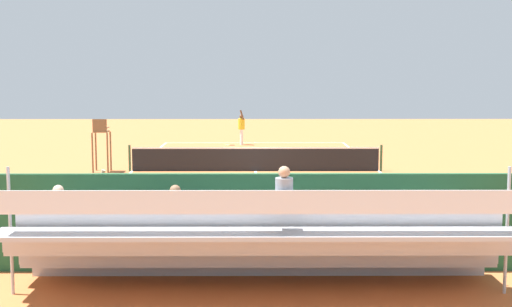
# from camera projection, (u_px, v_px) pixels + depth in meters

# --- Properties ---
(ground_plane) EXTENTS (60.00, 60.00, 0.00)m
(ground_plane) POSITION_uv_depth(u_px,v_px,m) (256.00, 171.00, 28.03)
(ground_plane) COLOR #C66B38
(court_line_markings) EXTENTS (10.10, 22.20, 0.01)m
(court_line_markings) POSITION_uv_depth(u_px,v_px,m) (256.00, 171.00, 28.07)
(court_line_markings) COLOR white
(court_line_markings) RESTS_ON ground
(tennis_net) EXTENTS (10.30, 0.10, 1.07)m
(tennis_net) POSITION_uv_depth(u_px,v_px,m) (256.00, 159.00, 27.97)
(tennis_net) COLOR black
(tennis_net) RESTS_ON ground
(backdrop_wall) EXTENTS (18.00, 0.16, 2.00)m
(backdrop_wall) POSITION_uv_depth(u_px,v_px,m) (258.00, 222.00, 14.01)
(backdrop_wall) COLOR #235633
(backdrop_wall) RESTS_ON ground
(bleacher_stand) EXTENTS (9.06, 2.40, 2.48)m
(bleacher_stand) POSITION_uv_depth(u_px,v_px,m) (253.00, 243.00, 12.71)
(bleacher_stand) COLOR #B2B2B7
(bleacher_stand) RESTS_ON ground
(umpire_chair) EXTENTS (0.67, 0.67, 2.14)m
(umpire_chair) POSITION_uv_depth(u_px,v_px,m) (101.00, 139.00, 27.68)
(umpire_chair) COLOR brown
(umpire_chair) RESTS_ON ground
(courtside_bench) EXTENTS (1.80, 0.40, 0.93)m
(courtside_bench) POSITION_uv_depth(u_px,v_px,m) (376.00, 235.00, 14.80)
(courtside_bench) COLOR #33383D
(courtside_bench) RESTS_ON ground
(equipment_bag) EXTENTS (0.90, 0.36, 0.36)m
(equipment_bag) POSITION_uv_depth(u_px,v_px,m) (276.00, 254.00, 14.71)
(equipment_bag) COLOR #334C8C
(equipment_bag) RESTS_ON ground
(tennis_player) EXTENTS (0.41, 0.55, 1.93)m
(tennis_player) POSITION_uv_depth(u_px,v_px,m) (241.00, 126.00, 37.79)
(tennis_player) COLOR white
(tennis_player) RESTS_ON ground
(tennis_racket) EXTENTS (0.57, 0.32, 0.03)m
(tennis_racket) POSITION_uv_depth(u_px,v_px,m) (228.00, 145.00, 37.60)
(tennis_racket) COLOR black
(tennis_racket) RESTS_ON ground
(tennis_ball_near) EXTENTS (0.07, 0.07, 0.07)m
(tennis_ball_near) POSITION_uv_depth(u_px,v_px,m) (241.00, 151.00, 34.85)
(tennis_ball_near) COLOR #CCDB33
(tennis_ball_near) RESTS_ON ground
(tennis_ball_far) EXTENTS (0.07, 0.07, 0.07)m
(tennis_ball_far) POSITION_uv_depth(u_px,v_px,m) (281.00, 148.00, 35.97)
(tennis_ball_far) COLOR #CCDB33
(tennis_ball_far) RESTS_ON ground
(line_judge) EXTENTS (0.43, 0.55, 1.93)m
(line_judge) POSITION_uv_depth(u_px,v_px,m) (97.00, 212.00, 14.91)
(line_judge) COLOR #232328
(line_judge) RESTS_ON ground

